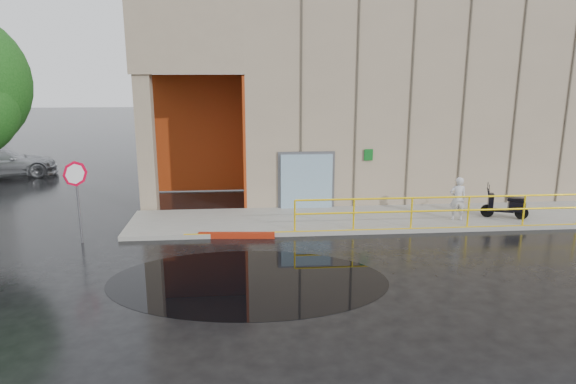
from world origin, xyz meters
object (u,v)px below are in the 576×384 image
at_px(red_curb, 237,235).
at_px(car_c, 1,163).
at_px(person, 458,199).
at_px(scooter, 506,199).
at_px(stop_sign, 76,184).

bearing_deg(red_curb, car_c, 138.51).
xyz_separation_m(red_curb, car_c, (-11.54, 10.21, 0.65)).
bearing_deg(person, scooter, -169.65).
relative_size(scooter, stop_sign, 0.62).
relative_size(person, red_curb, 0.63).
bearing_deg(red_curb, scooter, 5.68).
xyz_separation_m(person, red_curb, (-7.49, -0.86, -0.81)).
relative_size(red_curb, car_c, 0.47).
relative_size(scooter, car_c, 0.31).
bearing_deg(car_c, scooter, -133.76).
xyz_separation_m(stop_sign, car_c, (-6.83, 10.28, -1.12)).
xyz_separation_m(scooter, stop_sign, (-13.94, -0.99, 1.02)).
xyz_separation_m(scooter, red_curb, (-9.24, -0.92, -0.75)).
height_order(person, red_curb, person).
bearing_deg(scooter, stop_sign, -156.73).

